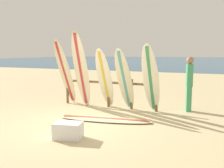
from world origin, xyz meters
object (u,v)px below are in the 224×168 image
object	(u,v)px
surfboard_leaning_far_left	(65,72)
small_boat_offshore	(122,63)
surfboard_leaning_center_right	(151,79)
surfboard_rack	(108,89)
surfboard_leaning_center_left	(105,79)
surfboard_lying_on_sand	(105,119)
beachgoer_standing	(189,81)
cooler_box	(68,131)
surfboard_leaning_center	(125,80)
surfboard_leaning_left	(81,70)

from	to	relation	value
surfboard_leaning_far_left	small_boat_offshore	distance (m)	28.16
surfboard_leaning_center_right	surfboard_rack	bearing A→B (deg)	166.76
surfboard_leaning_center_left	surfboard_lying_on_sand	bearing A→B (deg)	-64.59
beachgoer_standing	cooler_box	distance (m)	4.33
surfboard_lying_on_sand	small_boat_offshore	world-z (taller)	small_boat_offshore
surfboard_leaning_center_left	small_boat_offshore	xyz separation A→B (m)	(-10.00, 26.89, -0.75)
surfboard_leaning_center_right	surfboard_lying_on_sand	world-z (taller)	surfboard_leaning_center_right
surfboard_leaning_far_left	surfboard_leaning_center	distance (m)	2.31
surfboard_leaning_center	beachgoer_standing	distance (m)	2.05
surfboard_leaning_center_right	small_boat_offshore	distance (m)	29.35
surfboard_lying_on_sand	small_boat_offshore	xyz separation A→B (m)	(-10.62, 28.19, 0.22)
surfboard_rack	surfboard_leaning_center_left	bearing A→B (deg)	-89.35
surfboard_leaning_center	surfboard_leaning_center_right	size ratio (longest dim) A/B	0.94
surfboard_leaning_far_left	cooler_box	distance (m)	3.78
surfboard_leaning_left	surfboard_leaning_center	world-z (taller)	surfboard_leaning_left
surfboard_rack	beachgoer_standing	world-z (taller)	beachgoer_standing
surfboard_rack	surfboard_leaning_left	distance (m)	1.15
surfboard_leaning_center_right	cooler_box	size ratio (longest dim) A/B	3.59
surfboard_leaning_left	small_boat_offshore	xyz separation A→B (m)	(-9.18, 27.03, -1.05)
surfboard_rack	small_boat_offshore	bearing A→B (deg)	110.60
surfboard_leaning_center	surfboard_lying_on_sand	distance (m)	1.58
surfboard_leaning_center	cooler_box	size ratio (longest dim) A/B	3.37
beachgoer_standing	small_boat_offshore	xyz separation A→B (m)	(-12.60, 26.13, -0.71)
surfboard_leaning_far_left	small_boat_offshore	bearing A→B (deg)	107.40
surfboard_leaning_center	small_boat_offshore	xyz separation A→B (m)	(-10.72, 26.95, -0.75)
small_boat_offshore	cooler_box	world-z (taller)	small_boat_offshore
surfboard_leaning_center_right	small_boat_offshore	size ratio (longest dim) A/B	0.85
small_boat_offshore	surfboard_rack	bearing A→B (deg)	-69.40
surfboard_rack	beachgoer_standing	distance (m)	2.66
small_boat_offshore	surfboard_leaning_center	bearing A→B (deg)	-68.30
surfboard_leaning_far_left	cooler_box	size ratio (longest dim) A/B	3.91
cooler_box	surfboard_leaning_center_left	bearing A→B (deg)	86.28
surfboard_leaning_left	surfboard_lying_on_sand	xyz separation A→B (m)	(1.44, -1.16, -1.27)
surfboard_leaning_center_left	surfboard_lying_on_sand	world-z (taller)	surfboard_leaning_center_left
surfboard_leaning_center_left	surfboard_lying_on_sand	xyz separation A→B (m)	(0.62, -1.30, -0.98)
surfboard_leaning_left	surfboard_lying_on_sand	distance (m)	2.24
surfboard_leaning_far_left	surfboard_leaning_center_left	world-z (taller)	surfboard_leaning_far_left
surfboard_leaning_center	surfboard_rack	bearing A→B (deg)	153.39
surfboard_rack	surfboard_lying_on_sand	bearing A→B (deg)	-68.82
surfboard_leaning_center_right	small_boat_offshore	bearing A→B (deg)	113.23
small_boat_offshore	cooler_box	distance (m)	31.63
surfboard_leaning_left	surfboard_lying_on_sand	bearing A→B (deg)	-38.93
surfboard_rack	surfboard_leaning_far_left	xyz separation A→B (m)	(-1.58, -0.26, 0.55)
surfboard_rack	surfboard_leaning_left	world-z (taller)	surfboard_leaning_left
surfboard_rack	surfboard_leaning_left	size ratio (longest dim) A/B	1.32
surfboard_leaning_far_left	surfboard_leaning_center_right	distance (m)	3.16
surfboard_rack	beachgoer_standing	size ratio (longest dim) A/B	1.97
surfboard_leaning_center_left	small_boat_offshore	size ratio (longest dim) A/B	0.80
surfboard_rack	surfboard_leaning_center	xyz separation A→B (m)	(0.73, -0.36, 0.39)
surfboard_leaning_left	cooler_box	size ratio (longest dim) A/B	4.35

